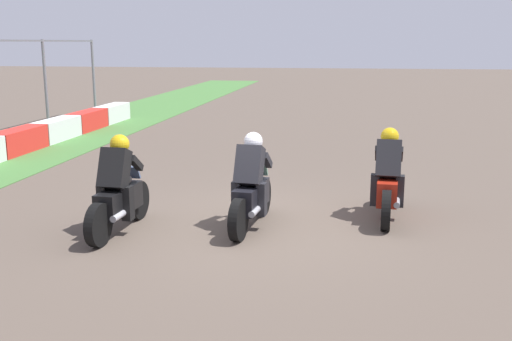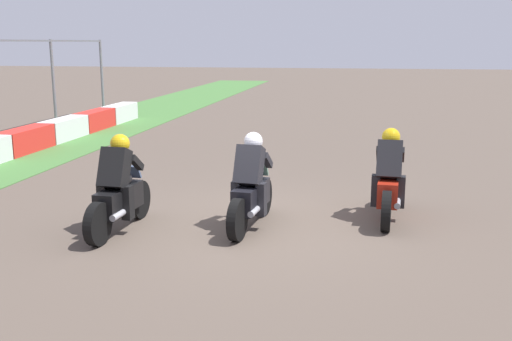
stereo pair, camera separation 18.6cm
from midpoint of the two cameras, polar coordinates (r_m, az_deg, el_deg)
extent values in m
plane|color=brown|center=(9.61, -0.44, -5.24)|extent=(120.00, 120.00, 0.00)
cube|color=red|center=(16.98, -22.14, 2.63)|extent=(2.07, 0.60, 0.64)
cube|color=silver|center=(18.80, -18.85, 3.72)|extent=(2.07, 0.60, 0.64)
cube|color=red|center=(20.68, -16.14, 4.61)|extent=(2.07, 0.60, 0.64)
cube|color=silver|center=(22.60, -13.89, 5.34)|extent=(2.07, 0.60, 0.64)
cylinder|color=slate|center=(21.20, -19.80, 7.74)|extent=(0.10, 0.10, 2.98)
cylinder|color=slate|center=(24.61, -15.54, 8.53)|extent=(0.10, 0.10, 2.98)
cylinder|color=black|center=(10.81, 12.03, -1.77)|extent=(0.65, 0.18, 0.64)
cylinder|color=black|center=(9.45, 11.84, -3.77)|extent=(0.65, 0.18, 0.64)
cube|color=#A42112|center=(10.08, 11.98, -1.72)|extent=(1.12, 0.40, 0.40)
ellipsoid|color=#A42112|center=(10.11, 12.07, 0.07)|extent=(0.50, 0.33, 0.24)
cube|color=red|center=(9.58, 11.92, -2.32)|extent=(0.07, 0.16, 0.08)
cylinder|color=#A5A5AD|center=(9.78, 12.84, -2.98)|extent=(0.43, 0.13, 0.10)
cube|color=black|center=(9.88, 12.10, 1.08)|extent=(0.51, 0.43, 0.66)
sphere|color=gold|center=(10.03, 12.21, 3.22)|extent=(0.32, 0.32, 0.30)
cube|color=#347268|center=(10.50, 12.13, 0.73)|extent=(0.17, 0.27, 0.23)
cube|color=black|center=(9.97, 10.82, -1.82)|extent=(0.19, 0.15, 0.52)
cube|color=black|center=(9.97, 13.12, -1.93)|extent=(0.19, 0.15, 0.52)
cube|color=black|center=(10.25, 11.15, 1.63)|extent=(0.39, 0.13, 0.31)
cube|color=black|center=(10.24, 13.16, 1.54)|extent=(0.39, 0.13, 0.31)
cylinder|color=black|center=(10.07, 0.10, -2.53)|extent=(0.65, 0.21, 0.64)
cylinder|color=black|center=(8.78, -2.31, -4.76)|extent=(0.65, 0.21, 0.64)
cube|color=black|center=(9.37, -1.02, -2.51)|extent=(1.13, 0.44, 0.40)
ellipsoid|color=black|center=(9.39, -0.86, -0.59)|extent=(0.51, 0.35, 0.24)
cube|color=red|center=(8.89, -1.95, -3.19)|extent=(0.08, 0.17, 0.08)
cylinder|color=#A5A5AD|center=(9.04, -0.67, -3.92)|extent=(0.43, 0.15, 0.10)
cube|color=#232328|center=(9.16, -1.21, 0.49)|extent=(0.53, 0.45, 0.66)
sphere|color=silver|center=(9.30, -0.84, 2.80)|extent=(0.33, 0.33, 0.30)
cube|color=gray|center=(9.76, -0.20, 0.14)|extent=(0.18, 0.28, 0.23)
cube|color=#232328|center=(9.32, -2.41, -2.61)|extent=(0.19, 0.16, 0.52)
cube|color=#232328|center=(9.21, -0.04, -2.78)|extent=(0.19, 0.16, 0.52)
cube|color=#232328|center=(9.56, -1.60, 1.11)|extent=(0.39, 0.14, 0.31)
cube|color=#232328|center=(9.46, 0.49, 1.00)|extent=(0.39, 0.14, 0.31)
cylinder|color=black|center=(10.06, -11.80, -2.81)|extent=(0.65, 0.18, 0.64)
cylinder|color=black|center=(8.85, -15.49, -5.07)|extent=(0.65, 0.18, 0.64)
cube|color=black|center=(9.40, -13.58, -2.81)|extent=(1.12, 0.39, 0.40)
ellipsoid|color=black|center=(9.41, -13.41, -0.90)|extent=(0.50, 0.33, 0.24)
cube|color=red|center=(8.96, -15.00, -3.50)|extent=(0.07, 0.16, 0.08)
cylinder|color=#A5A5AD|center=(9.06, -13.58, -4.22)|extent=(0.43, 0.12, 0.10)
cube|color=black|center=(9.19, -14.01, 0.17)|extent=(0.51, 0.43, 0.66)
sphere|color=gold|center=(9.32, -13.52, 2.49)|extent=(0.32, 0.32, 0.30)
cube|color=#4B5C7C|center=(9.76, -12.41, -0.15)|extent=(0.17, 0.27, 0.23)
cube|color=black|center=(9.38, -15.00, -2.91)|extent=(0.19, 0.15, 0.52)
cube|color=black|center=(9.21, -12.78, -3.08)|extent=(0.19, 0.15, 0.52)
cube|color=black|center=(9.60, -13.98, 0.79)|extent=(0.39, 0.12, 0.31)
cube|color=black|center=(9.45, -12.02, 0.71)|extent=(0.39, 0.12, 0.31)
camera|label=1|loc=(0.09, -90.57, -0.12)|focal=41.64mm
camera|label=2|loc=(0.09, 89.43, 0.12)|focal=41.64mm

